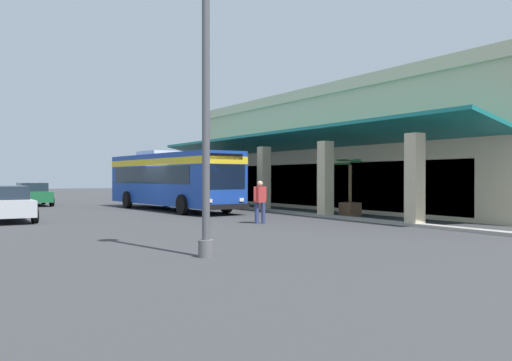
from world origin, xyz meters
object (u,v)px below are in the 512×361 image
parked_sedan_silver (6,203)px  parked_sedan_green (32,194)px  potted_palm (350,200)px  pedestrian (260,199)px  lot_light_pole (206,89)px  transit_bus (171,177)px

parked_sedan_silver → parked_sedan_green: 12.41m
parked_sedan_silver → potted_palm: 15.14m
potted_palm → parked_sedan_green: bearing=-147.5°
parked_sedan_silver → parked_sedan_green: same height
parked_sedan_green → potted_palm: size_ratio=1.64×
pedestrian → lot_light_pole: 9.11m
parked_sedan_green → pedestrian: bearing=16.4°
lot_light_pole → transit_bus: bearing=159.6°
parked_sedan_green → pedestrian: pedestrian is taller
transit_bus → lot_light_pole: (16.10, -6.00, 2.01)m
transit_bus → parked_sedan_silver: bearing=-70.3°
pedestrian → lot_light_pole: lot_light_pole is taller
parked_sedan_green → pedestrian: (18.57, 5.46, 0.20)m
transit_bus → potted_palm: (8.61, 5.42, -1.08)m
transit_bus → parked_sedan_green: 10.71m
parked_sedan_green → pedestrian: 19.36m
transit_bus → parked_sedan_green: transit_bus is taller
potted_palm → lot_light_pole: size_ratio=0.38×
parked_sedan_green → lot_light_pole: bearing=-0.5°
lot_light_pole → parked_sedan_green: bearing=179.5°
pedestrian → potted_palm: (-1.01, 5.73, -0.18)m
transit_bus → lot_light_pole: bearing=-20.4°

